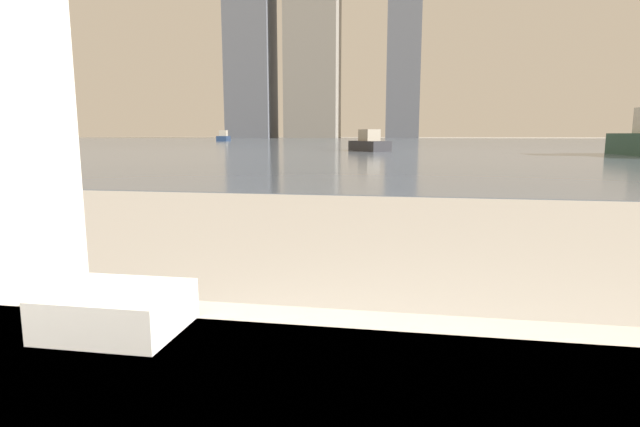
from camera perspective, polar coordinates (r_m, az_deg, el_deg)
The scene contains 5 objects.
towel_stack at distance 1.03m, azimuth -22.20°, elevation -10.18°, with size 0.24×0.19×0.08m.
harbor_water at distance 62.05m, azimuth 9.71°, elevation 8.11°, with size 180.00×110.00×0.01m.
harbor_boat_0 at distance 26.28m, azimuth 5.63°, elevation 7.98°, with size 2.40×3.07×1.11m.
harbor_boat_2 at distance 66.21m, azimuth -10.97°, elevation 8.55°, with size 1.94×3.83×1.37m.
skyline_tower_1 at distance 121.80m, azimuth -0.84°, elevation 18.58°, with size 12.18×9.27×42.12m.
Camera 1 is at (0.24, -0.04, 0.87)m, focal length 28.00 mm.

